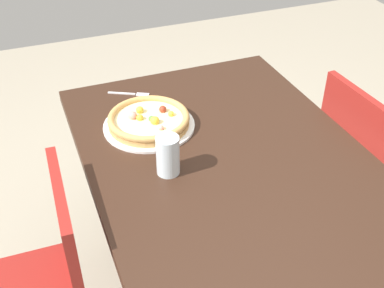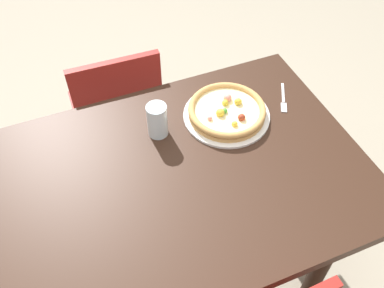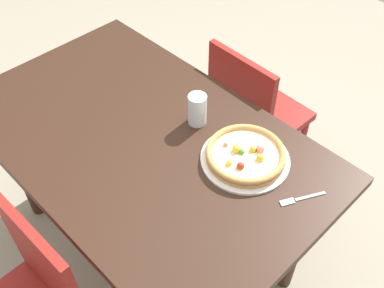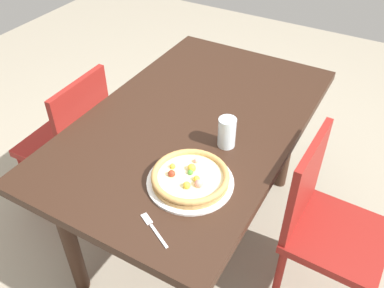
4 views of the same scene
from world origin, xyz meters
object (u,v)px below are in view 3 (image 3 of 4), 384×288
object	(u,v)px
dining_table	(144,153)
plate	(245,159)
fork	(299,199)
drinking_glass	(197,109)
chair_near	(253,114)
pizza	(246,154)

from	to	relation	value
dining_table	plate	distance (m)	0.42
fork	drinking_glass	distance (m)	0.51
dining_table	chair_near	xyz separation A→B (m)	(-0.03, -0.66, -0.19)
fork	drinking_glass	size ratio (longest dim) A/B	1.17
fork	drinking_glass	xyz separation A→B (m)	(0.51, -0.02, 0.06)
fork	drinking_glass	bearing A→B (deg)	-64.59
dining_table	fork	bearing A→B (deg)	-163.08
dining_table	chair_near	world-z (taller)	chair_near
dining_table	chair_near	size ratio (longest dim) A/B	1.69
pizza	fork	size ratio (longest dim) A/B	1.90
drinking_glass	chair_near	bearing A→B (deg)	-82.35
pizza	fork	world-z (taller)	pizza
dining_table	drinking_glass	size ratio (longest dim) A/B	11.22
dining_table	chair_near	bearing A→B (deg)	-92.75
fork	chair_near	bearing A→B (deg)	-101.97
pizza	drinking_glass	bearing A→B (deg)	-4.13
dining_table	fork	distance (m)	0.64
dining_table	drinking_glass	bearing A→B (deg)	-114.19
dining_table	drinking_glass	world-z (taller)	drinking_glass
plate	fork	distance (m)	0.24
chair_near	drinking_glass	size ratio (longest dim) A/B	6.65
chair_near	pizza	size ratio (longest dim) A/B	2.99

